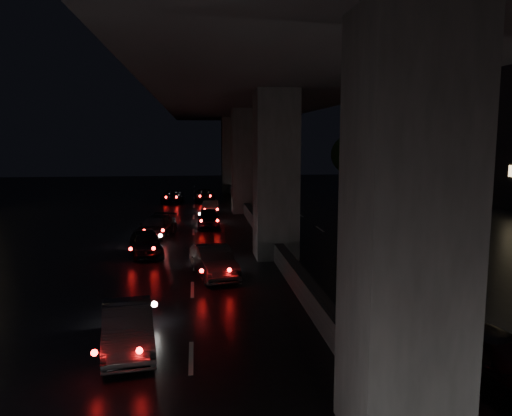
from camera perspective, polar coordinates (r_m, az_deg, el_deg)
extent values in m
plane|color=black|center=(19.76, 4.54, -8.88)|extent=(120.00, 120.00, 0.00)
cube|color=#2F2F32|center=(9.50, 16.82, -2.73)|extent=(2.00, 2.00, 8.00)
cube|color=#2F2F32|center=(23.90, 2.27, 3.82)|extent=(2.00, 2.00, 8.00)
cube|color=#2F2F32|center=(38.76, -1.27, 5.39)|extent=(2.00, 2.00, 8.00)
cube|color=#2F2F32|center=(53.70, -2.86, 6.08)|extent=(2.00, 2.00, 8.00)
cube|color=black|center=(24.04, 2.33, 15.19)|extent=(12.00, 80.00, 1.50)
cube|color=#2F2F32|center=(24.01, -12.17, 18.05)|extent=(0.40, 80.00, 1.00)
cube|color=#2F2F32|center=(25.78, 15.79, 17.22)|extent=(0.40, 80.00, 1.00)
cube|color=#2F2F32|center=(24.42, 2.22, -4.58)|extent=(0.45, 70.00, 0.85)
cylinder|color=black|center=(34.21, 18.80, 0.26)|extent=(0.44, 0.44, 2.80)
sphere|color=black|center=(33.97, 19.01, 4.99)|extent=(3.80, 3.80, 3.80)
cylinder|color=black|center=(49.02, 10.71, 2.73)|extent=(0.44, 0.44, 2.80)
sphere|color=black|center=(48.86, 10.80, 6.03)|extent=(3.80, 3.80, 3.80)
cylinder|color=#2D2D33|center=(39.63, 15.90, 5.87)|extent=(0.18, 0.18, 9.00)
cube|color=#2D2D33|center=(39.33, 14.63, 12.32)|extent=(2.40, 0.10, 0.10)
sphere|color=orange|center=(38.93, 13.08, 12.12)|extent=(0.44, 0.44, 0.44)
imported|color=black|center=(13.22, 26.07, -15.60)|extent=(2.31, 4.36, 1.21)
imported|color=#262629|center=(14.36, -14.45, -13.07)|extent=(1.83, 3.90, 1.24)
imported|color=black|center=(20.96, -4.85, -6.12)|extent=(2.07, 4.02, 1.26)
imported|color=black|center=(25.19, -12.45, -3.92)|extent=(2.11, 3.83, 1.23)
imported|color=black|center=(29.71, -11.34, -2.13)|extent=(2.62, 4.43, 1.20)
imported|color=black|center=(32.54, -5.45, -1.15)|extent=(1.52, 3.55, 1.20)
imported|color=#48423E|center=(37.84, -5.22, 0.03)|extent=(1.45, 3.35, 1.07)
imported|color=black|center=(46.26, -5.88, 1.47)|extent=(1.89, 4.01, 1.11)
imported|color=black|center=(45.85, -9.57, 1.34)|extent=(2.00, 4.01, 1.09)
imported|color=#515358|center=(49.09, 0.47, 1.86)|extent=(1.87, 3.34, 1.07)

